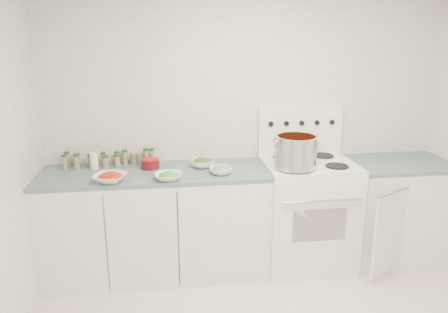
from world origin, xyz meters
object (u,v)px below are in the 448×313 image
stock_pot (296,150)px  bowl_snowpea (169,176)px  stove (306,210)px  bowl_tomato (110,177)px

stock_pot → bowl_snowpea: 1.03m
bowl_snowpea → stock_pot: bearing=2.6°
stove → bowl_snowpea: (-1.19, -0.22, 0.43)m
stock_pot → stove: bearing=44.5°
stove → bowl_tomato: stove is taller
stock_pot → bowl_snowpea: stock_pot is taller
stock_pot → bowl_tomato: 1.46m
bowl_snowpea → stove: bearing=10.3°
stock_pot → bowl_snowpea: bearing=-177.4°
stove → stock_pot: stove is taller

